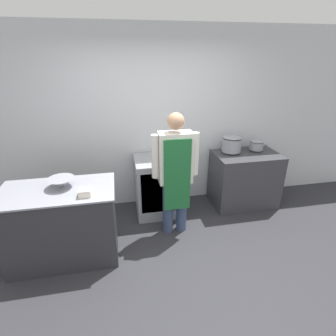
# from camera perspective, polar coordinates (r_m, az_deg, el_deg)

# --- Properties ---
(ground_plane) EXTENTS (14.00, 14.00, 0.00)m
(ground_plane) POSITION_cam_1_polar(r_m,az_deg,el_deg) (3.19, 2.29, -22.41)
(ground_plane) COLOR #2D2D33
(wall_back) EXTENTS (8.00, 0.05, 2.70)m
(wall_back) POSITION_cam_1_polar(r_m,az_deg,el_deg) (4.04, -3.18, 10.05)
(wall_back) COLOR silver
(wall_back) RESTS_ON ground_plane
(prep_counter) EXTENTS (1.27, 0.71, 0.91)m
(prep_counter) POSITION_cam_1_polar(r_m,az_deg,el_deg) (3.39, -21.98, -11.23)
(prep_counter) COLOR #2D2D33
(prep_counter) RESTS_ON ground_plane
(stove) EXTENTS (1.00, 0.65, 0.89)m
(stove) POSITION_cam_1_polar(r_m,az_deg,el_deg) (4.41, 16.24, -2.31)
(stove) COLOR #38383D
(stove) RESTS_ON ground_plane
(fridge_unit) EXTENTS (0.66, 0.64, 0.88)m
(fridge_unit) POSITION_cam_1_polar(r_m,az_deg,el_deg) (4.02, -2.29, -3.88)
(fridge_unit) COLOR #93999E
(fridge_unit) RESTS_ON ground_plane
(person_cook) EXTENTS (0.60, 0.24, 1.67)m
(person_cook) POSITION_cam_1_polar(r_m,az_deg,el_deg) (3.35, 1.61, -0.29)
(person_cook) COLOR #38476B
(person_cook) RESTS_ON ground_plane
(mixing_bowl) EXTENTS (0.30, 0.30, 0.11)m
(mixing_bowl) POSITION_cam_1_polar(r_m,az_deg,el_deg) (3.18, -22.19, -2.99)
(mixing_bowl) COLOR gray
(mixing_bowl) RESTS_ON prep_counter
(plastic_tub) EXTENTS (0.12, 0.12, 0.08)m
(plastic_tub) POSITION_cam_1_polar(r_m,az_deg,el_deg) (2.92, -17.66, -5.10)
(plastic_tub) COLOR silver
(plastic_tub) RESTS_ON prep_counter
(stock_pot) EXTENTS (0.30, 0.30, 0.26)m
(stock_pot) POSITION_cam_1_polar(r_m,az_deg,el_deg) (4.20, 13.69, 5.23)
(stock_pot) COLOR gray
(stock_pot) RESTS_ON stove
(sauce_pot) EXTENTS (0.22, 0.22, 0.16)m
(sauce_pot) POSITION_cam_1_polar(r_m,az_deg,el_deg) (4.41, 18.71, 4.83)
(sauce_pot) COLOR gray
(sauce_pot) RESTS_ON stove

